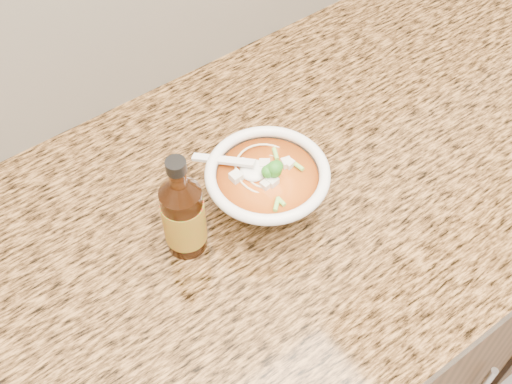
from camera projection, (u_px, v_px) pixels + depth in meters
cabinet at (244, 350)px, 1.31m from camera, size 4.00×0.65×0.86m
counter_slab at (240, 223)px, 0.95m from camera, size 4.00×0.68×0.04m
soup_bowl at (267, 187)px, 0.92m from camera, size 0.18×0.18×0.10m
hot_sauce_bottle at (183, 216)px, 0.85m from camera, size 0.06×0.06×0.18m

